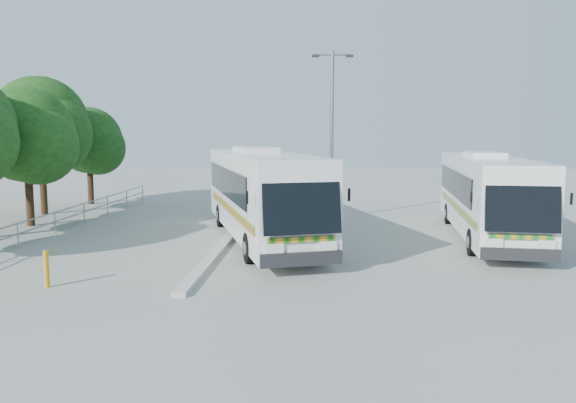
# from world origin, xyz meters

# --- Properties ---
(ground) EXTENTS (100.00, 100.00, 0.00)m
(ground) POSITION_xyz_m (0.00, 0.00, 0.00)
(ground) COLOR #9B9B96
(ground) RESTS_ON ground
(kerb_divider) EXTENTS (0.40, 16.00, 0.15)m
(kerb_divider) POSITION_xyz_m (-2.30, 2.00, 0.07)
(kerb_divider) COLOR #B2B2AD
(kerb_divider) RESTS_ON ground
(railing) EXTENTS (0.06, 22.00, 1.00)m
(railing) POSITION_xyz_m (-10.00, 4.00, 0.74)
(railing) COLOR gray
(railing) RESTS_ON ground
(tree_far_c) EXTENTS (4.97, 4.69, 6.49)m
(tree_far_c) POSITION_xyz_m (-12.12, 5.10, 4.26)
(tree_far_c) COLOR #382314
(tree_far_c) RESTS_ON ground
(tree_far_d) EXTENTS (5.62, 5.30, 7.33)m
(tree_far_d) POSITION_xyz_m (-13.31, 8.80, 4.82)
(tree_far_d) COLOR #382314
(tree_far_d) RESTS_ON ground
(tree_far_e) EXTENTS (4.54, 4.28, 5.92)m
(tree_far_e) POSITION_xyz_m (-12.63, 13.30, 3.89)
(tree_far_e) COLOR #382314
(tree_far_e) RESTS_ON ground
(coach_main) EXTENTS (6.27, 13.01, 3.56)m
(coach_main) POSITION_xyz_m (-0.99, 2.31, 1.95)
(coach_main) COLOR silver
(coach_main) RESTS_ON ground
(coach_adjacent) EXTENTS (3.67, 12.25, 3.35)m
(coach_adjacent) POSITION_xyz_m (8.39, 3.39, 1.84)
(coach_adjacent) COLOR silver
(coach_adjacent) RESTS_ON ground
(lamppost) EXTENTS (2.05, 0.32, 8.38)m
(lamppost) POSITION_xyz_m (2.00, 8.01, 4.62)
(lamppost) COLOR gray
(lamppost) RESTS_ON ground
(bollard) EXTENTS (0.17, 0.17, 1.07)m
(bollard) POSITION_xyz_m (-6.28, -5.20, 0.53)
(bollard) COLOR #C38F0B
(bollard) RESTS_ON ground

